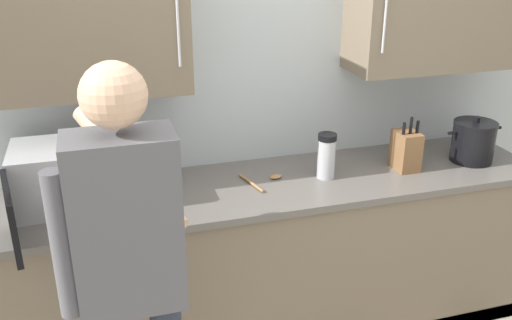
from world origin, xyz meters
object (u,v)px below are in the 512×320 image
Objects in this scene: microwave_oven at (67,176)px; thermos_flask at (327,156)px; wooden_spoon at (264,180)px; stock_pot at (473,141)px; person_figure at (129,267)px; knife_block at (406,150)px.

microwave_oven is 3.04× the size of thermos_flask.
wooden_spoon is 1.16m from stock_pot.
person_figure is (-0.71, -0.80, 0.13)m from wooden_spoon.
knife_block is 1.64m from person_figure.
person_figure reaches higher than thermos_flask.
thermos_flask is (0.31, -0.04, 0.11)m from wooden_spoon.
knife_block is 0.17× the size of person_figure.
person_figure is (0.21, -0.81, -0.00)m from microwave_oven.
stock_pot is at bearing -3.03° from wooden_spoon.
wooden_spoon is 0.69× the size of stock_pot.
microwave_oven is 0.84m from person_figure.
microwave_oven is 2.08m from stock_pot.
thermos_flask is (1.24, -0.05, -0.02)m from microwave_oven.
wooden_spoon is at bearing -0.68° from microwave_oven.
knife_block is at bearing -2.35° from microwave_oven.
person_figure reaches higher than microwave_oven.
wooden_spoon is 1.08m from person_figure.
person_figure reaches higher than wooden_spoon.
person_figure is at bearing -143.59° from thermos_flask.
microwave_oven reaches higher than wooden_spoon.
wooden_spoon is 0.77× the size of knife_block.
stock_pot is 0.84m from thermos_flask.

